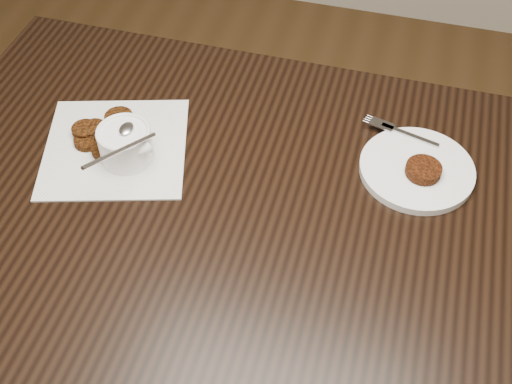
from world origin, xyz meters
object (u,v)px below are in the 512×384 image
napkin (115,147)px  sauce_ramekin (123,131)px  plate_with_patty (417,166)px  table (266,322)px

napkin → sauce_ramekin: 0.08m
plate_with_patty → table: bearing=-143.2°
table → napkin: size_ratio=5.16×
table → sauce_ramekin: (-0.30, 0.07, 0.45)m
napkin → sauce_ramekin: sauce_ramekin is taller
napkin → sauce_ramekin: size_ratio=1.97×
table → sauce_ramekin: bearing=167.1°
sauce_ramekin → plate_with_patty: (0.54, 0.11, -0.06)m
sauce_ramekin → plate_with_patty: sauce_ramekin is taller
napkin → plate_with_patty: plate_with_patty is taller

